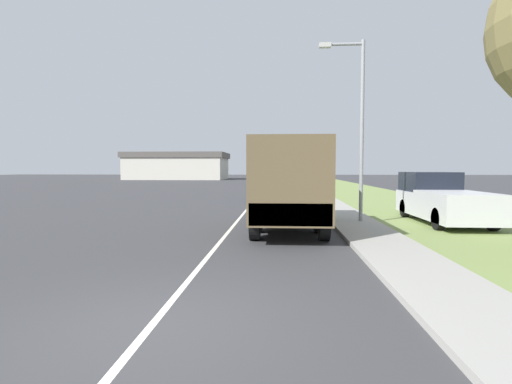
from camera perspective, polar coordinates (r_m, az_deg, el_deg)
The scene contains 13 objects.
ground_plane at distance 45.17m, azimuth 1.32°, elevation 0.72°, with size 180.00×180.00×0.00m, color #38383A.
lane_centre_stripe at distance 45.17m, azimuth 1.32°, elevation 0.72°, with size 0.12×120.00×0.00m.
sidewalk_right at distance 45.22m, azimuth 7.03°, elevation 0.77°, with size 1.80×120.00×0.12m.
grass_strip_right at distance 45.70m, azimuth 12.55°, elevation 0.68°, with size 7.00×120.00×0.02m.
military_truck at distance 13.58m, azimuth 4.61°, elevation 1.42°, with size 2.31×6.74×2.99m.
car_nearest_ahead at distance 26.16m, azimuth 3.05°, elevation 0.37°, with size 1.92×4.03×1.63m.
car_second_ahead at distance 39.25m, azimuth 3.04°, elevation 1.29°, with size 1.74×4.11×1.49m.
car_third_ahead at distance 50.46m, azimuth 3.40°, elevation 1.70°, with size 1.87×3.97×1.37m.
car_fourth_ahead at distance 60.08m, azimuth -0.08°, elevation 1.99°, with size 1.76×3.93×1.41m.
car_farthest_ahead at distance 68.06m, azimuth 0.37°, elevation 2.22°, with size 1.87×4.07×1.60m.
pickup_truck at distance 17.08m, azimuth 24.89°, elevation -0.92°, with size 2.03×5.51×1.93m.
lamp_post at distance 15.60m, azimuth 14.13°, elevation 10.81°, with size 1.69×0.24×6.72m.
building_distant at distance 79.37m, azimuth -11.09°, elevation 3.68°, with size 19.01×11.98×5.14m.
Camera 1 is at (1.72, -5.09, 2.10)m, focal length 28.00 mm.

